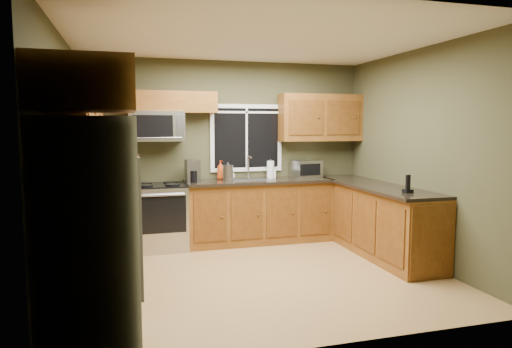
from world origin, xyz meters
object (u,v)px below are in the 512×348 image
kettle (228,172)px  refrigerator (91,234)px  range (159,216)px  microwave (157,126)px  cordless_phone (408,187)px  toaster_oven (306,169)px  soap_bottle_b (273,171)px  coffee_maker (193,172)px  soap_bottle_a (221,170)px  soap_bottle_c (230,174)px  paper_towel_roll (270,169)px

kettle → refrigerator: bearing=-121.0°
range → kettle: 1.17m
range → microwave: (-0.00, 0.14, 1.26)m
refrigerator → microwave: (0.69, 2.91, 0.83)m
cordless_phone → toaster_oven: bearing=105.8°
soap_bottle_b → cordless_phone: size_ratio=0.92×
coffee_maker → kettle: coffee_maker is taller
range → soap_bottle_a: size_ratio=3.35×
kettle → soap_bottle_c: size_ratio=1.52×
refrigerator → kettle: 3.28m
soap_bottle_a → soap_bottle_b: 0.83m
coffee_maker → cordless_phone: 2.91m
soap_bottle_a → coffee_maker: bearing=-155.1°
paper_towel_roll → coffee_maker: bearing=-171.1°
paper_towel_roll → soap_bottle_b: (0.05, 0.03, -0.03)m
range → soap_bottle_c: 1.19m
coffee_maker → soap_bottle_b: coffee_maker is taller
toaster_oven → soap_bottle_c: toaster_oven is taller
soap_bottle_b → soap_bottle_c: 0.72m
soap_bottle_c → toaster_oven: bearing=2.2°
soap_bottle_a → refrigerator: bearing=-118.4°
paper_towel_roll → soap_bottle_c: (-0.66, -0.10, -0.04)m
microwave → soap_bottle_a: 1.13m
soap_bottle_a → soap_bottle_c: soap_bottle_a is taller
soap_bottle_b → toaster_oven: bearing=-9.2°
kettle → paper_towel_roll: 0.72m
microwave → refrigerator: bearing=-103.3°
refrigerator → microwave: 3.10m
soap_bottle_c → soap_bottle_a: bearing=134.9°
soap_bottle_b → paper_towel_roll: bearing=-149.0°
coffee_maker → soap_bottle_a: 0.49m
soap_bottle_c → coffee_maker: bearing=-170.8°
range → kettle: bearing=2.2°
toaster_oven → soap_bottle_a: size_ratio=1.67×
paper_towel_roll → refrigerator: bearing=-128.8°
kettle → soap_bottle_b: 0.77m
range → paper_towel_roll: bearing=6.7°
toaster_oven → soap_bottle_b: toaster_oven is taller
soap_bottle_b → kettle: bearing=-165.6°
refrigerator → soap_bottle_b: size_ratio=9.00×
range → coffee_maker: bearing=1.2°
refrigerator → toaster_oven: size_ratio=3.84×
cordless_phone → refrigerator: bearing=-163.6°
coffee_maker → cordless_phone: coffee_maker is taller
microwave → kettle: (1.00, -0.10, -0.66)m
kettle → cordless_phone: kettle is taller
microwave → toaster_oven: bearing=0.3°
microwave → cordless_phone: (2.80, -1.88, -0.72)m
cordless_phone → kettle: bearing=135.3°
refrigerator → coffee_maker: refrigerator is taller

